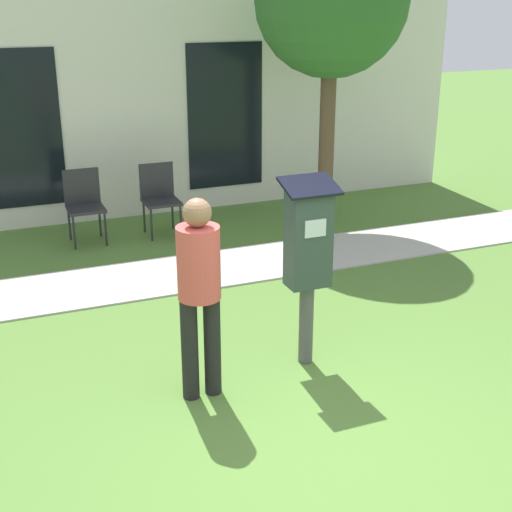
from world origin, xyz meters
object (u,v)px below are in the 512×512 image
person_standing (199,284)px  outdoor_chair_middle (159,193)px  outdoor_chair_left (84,200)px  parking_meter (308,248)px

person_standing → outdoor_chair_middle: (0.74, 3.98, -0.40)m
person_standing → outdoor_chair_left: 4.05m
parking_meter → outdoor_chair_left: (-1.17, 3.85, -0.49)m
outdoor_chair_middle → parking_meter: bearing=-78.7°
parking_meter → person_standing: bearing=-169.9°
parking_meter → outdoor_chair_middle: (-0.23, 3.81, -0.49)m
parking_meter → outdoor_chair_middle: size_ratio=1.77×
parking_meter → person_standing: parking_meter is taller
parking_meter → outdoor_chair_middle: bearing=93.4°
outdoor_chair_middle → outdoor_chair_left: bearing=-174.9°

